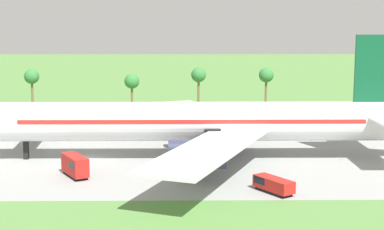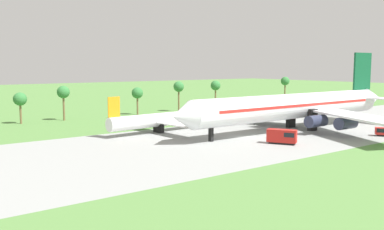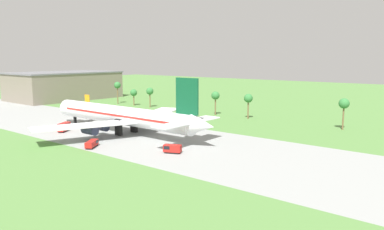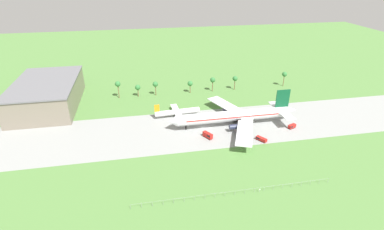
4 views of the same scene
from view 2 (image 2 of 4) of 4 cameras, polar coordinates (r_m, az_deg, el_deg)
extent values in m
plane|color=#517F3D|center=(95.59, 7.09, -2.89)|extent=(600.00, 600.00, 0.00)
cube|color=gray|center=(95.59, 7.09, -2.88)|extent=(320.00, 44.00, 0.02)
cylinder|color=white|center=(106.34, 13.39, 1.15)|extent=(61.47, 6.06, 6.06)
cone|color=white|center=(83.73, -1.33, -0.12)|extent=(4.85, 5.94, 5.94)
cone|color=white|center=(134.57, 22.87, 2.12)|extent=(7.57, 5.76, 5.76)
cube|color=red|center=(106.30, 13.39, 1.39)|extent=(52.25, 6.18, 0.61)
cube|color=#0F4C2D|center=(129.44, 21.76, 5.44)|extent=(7.88, 0.50, 10.30)
cube|color=white|center=(130.00, 21.69, 2.23)|extent=(5.45, 24.24, 0.30)
cube|color=white|center=(99.14, 20.92, -0.11)|extent=(18.75, 31.29, 0.44)
cube|color=white|center=(118.20, 8.32, 1.28)|extent=(18.75, 31.29, 0.44)
cylinder|color=#2D334C|center=(101.58, 16.22, -0.79)|extent=(5.45, 2.73, 2.73)
cylinder|color=#2D334C|center=(100.11, 19.83, -1.02)|extent=(5.45, 2.73, 2.73)
cylinder|color=#2D334C|center=(110.85, 10.22, -0.02)|extent=(5.45, 2.73, 2.73)
cylinder|color=#2D334C|center=(116.77, 8.86, 0.34)|extent=(5.45, 2.73, 2.73)
cube|color=black|center=(88.59, 2.55, -1.87)|extent=(0.70, 0.90, 5.29)
cube|color=black|center=(107.02, 15.76, -0.64)|extent=(2.40, 1.20, 5.29)
cube|color=black|center=(111.15, 13.04, -0.29)|extent=(2.40, 1.20, 5.29)
cylinder|color=white|center=(100.65, -4.48, -0.65)|extent=(26.63, 5.04, 3.16)
cube|color=orange|center=(93.70, -10.37, 1.05)|extent=(2.86, 0.44, 4.43)
cube|color=white|center=(100.69, -4.48, -0.83)|extent=(5.49, 24.03, 0.24)
cube|color=black|center=(100.85, -4.47, -1.50)|extent=(1.40, 2.92, 3.00)
cube|color=black|center=(104.48, 23.93, -1.84)|extent=(2.82, 2.81, 0.90)
cube|color=black|center=(87.94, 11.86, -3.69)|extent=(4.04, 5.18, 0.40)
cube|color=#B21E19|center=(87.68, 11.89, -2.73)|extent=(4.65, 6.04, 2.57)
cube|color=black|center=(87.34, 12.92, -2.54)|extent=(2.79, 2.79, 0.90)
cylinder|color=brown|center=(127.62, -16.72, 0.99)|extent=(0.56, 0.56, 7.57)
sphere|color=#337538|center=(127.29, -16.79, 2.95)|extent=(3.60, 3.60, 3.60)
cylinder|color=brown|center=(146.24, -1.78, 2.02)|extent=(0.56, 0.56, 7.92)
sphere|color=#337538|center=(145.95, -1.79, 3.81)|extent=(3.60, 3.60, 3.60)
cylinder|color=brown|center=(182.62, 12.28, 2.91)|extent=(0.56, 0.56, 8.62)
sphere|color=#337538|center=(182.37, 12.32, 4.45)|extent=(3.60, 3.60, 3.60)
cylinder|color=brown|center=(124.15, -21.88, 0.30)|extent=(0.56, 0.56, 6.13)
sphere|color=#337538|center=(123.82, -21.96, 1.99)|extent=(3.60, 3.60, 3.60)
cylinder|color=brown|center=(137.73, -7.28, 1.36)|extent=(0.56, 0.56, 6.37)
sphere|color=#337538|center=(137.44, -7.30, 2.94)|extent=(3.60, 3.60, 3.60)
cylinder|color=brown|center=(156.18, 3.15, 2.30)|extent=(0.56, 0.56, 7.85)
sphere|color=#337538|center=(155.90, 3.16, 3.96)|extent=(3.60, 3.60, 3.60)
camera|label=1|loc=(83.38, 69.03, 6.10)|focal=55.00mm
camera|label=3|loc=(177.58, 57.81, 6.51)|focal=35.00mm
camera|label=4|loc=(102.23, 123.78, 35.42)|focal=28.00mm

